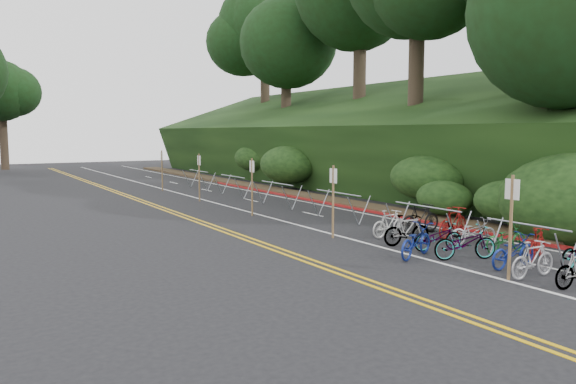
% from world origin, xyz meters
% --- Properties ---
extents(ground, '(120.00, 120.00, 0.00)m').
position_xyz_m(ground, '(0.00, 0.00, 0.00)').
color(ground, black).
rests_on(ground, ground).
extents(road_markings, '(7.47, 80.00, 0.01)m').
position_xyz_m(road_markings, '(0.63, 10.10, 0.00)').
color(road_markings, gold).
rests_on(road_markings, ground).
extents(red_curb, '(0.25, 28.00, 0.10)m').
position_xyz_m(red_curb, '(5.70, 12.00, 0.05)').
color(red_curb, maroon).
rests_on(red_curb, ground).
extents(embankment, '(14.30, 48.14, 9.11)m').
position_xyz_m(embankment, '(12.96, 19.04, 2.57)').
color(embankment, black).
rests_on(embankment, ground).
extents(tree_cluster, '(32.05, 53.71, 17.67)m').
position_xyz_m(tree_cluster, '(9.76, 22.04, 11.05)').
color(tree_cluster, '#2D2319').
rests_on(tree_cluster, ground).
extents(bike_rack_front, '(1.13, 2.59, 1.15)m').
position_xyz_m(bike_rack_front, '(2.76, -0.98, 0.83)').
color(bike_rack_front, gray).
rests_on(bike_rack_front, ground).
extents(bike_racks_rest, '(1.14, 23.00, 1.17)m').
position_xyz_m(bike_racks_rest, '(3.00, 13.00, 0.85)').
color(bike_racks_rest, gray).
rests_on(bike_racks_rest, ground).
extents(signpost_near, '(0.08, 0.40, 2.60)m').
position_xyz_m(signpost_near, '(1.08, -1.74, 1.49)').
color(signpost_near, brown).
rests_on(signpost_near, ground).
extents(signposts_rest, '(0.08, 18.40, 2.50)m').
position_xyz_m(signposts_rest, '(0.60, 14.00, 1.43)').
color(signposts_rest, brown).
rests_on(signposts_rest, ground).
extents(bike_front, '(1.30, 1.98, 0.98)m').
position_xyz_m(bike_front, '(0.90, 1.30, 0.49)').
color(bike_front, navy).
rests_on(bike_front, ground).
extents(bike_valet, '(3.30, 9.05, 1.10)m').
position_xyz_m(bike_valet, '(2.97, 0.54, 0.48)').
color(bike_valet, slate).
rests_on(bike_valet, ground).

